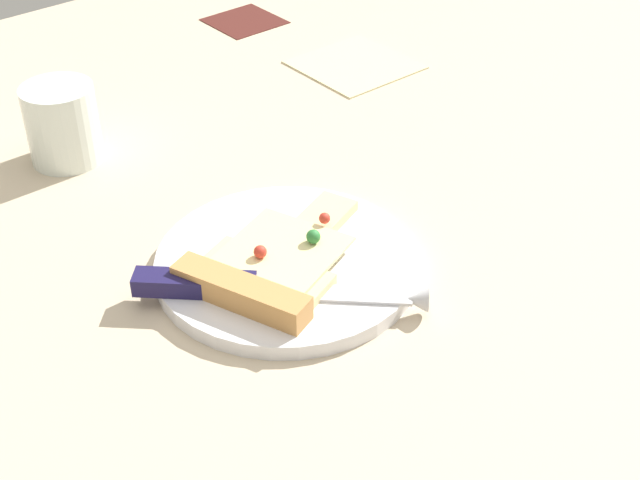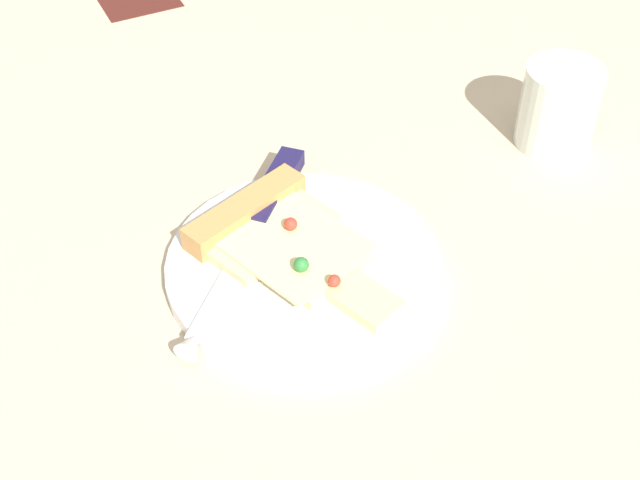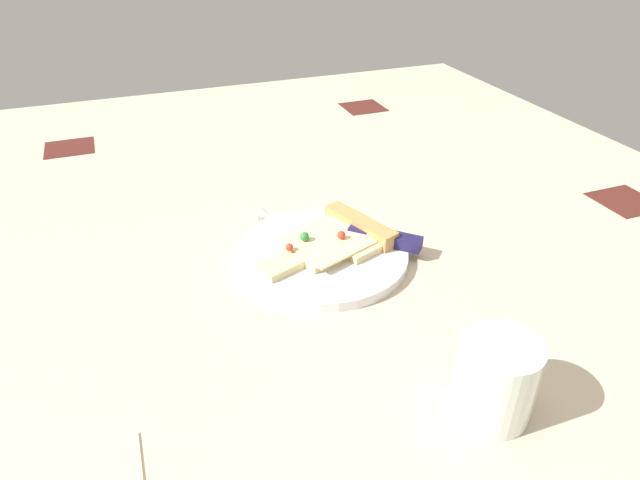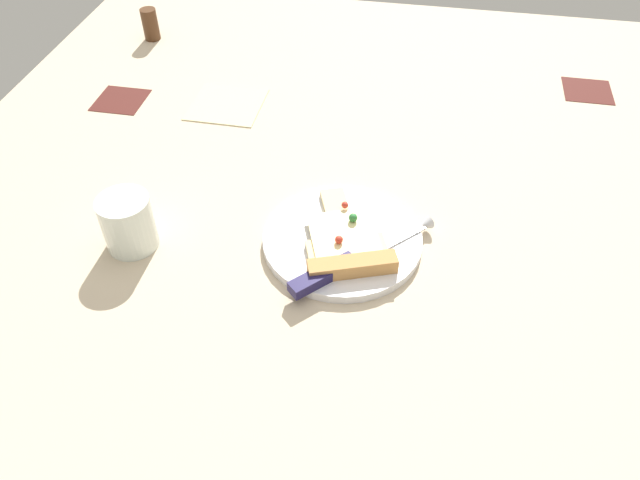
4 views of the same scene
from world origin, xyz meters
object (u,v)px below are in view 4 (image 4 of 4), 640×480
pizza_slice (346,245)px  drinking_glass (128,223)px  pepper_shaker (150,24)px  napkin (227,104)px  plate (342,239)px  knife (351,262)px

pizza_slice → drinking_glass: size_ratio=2.34×
pepper_shaker → drinking_glass: bearing=-70.9°
drinking_glass → napkin: (2.52, 37.75, -3.87)cm
plate → napkin: plate is taller
plate → drinking_glass: bearing=-169.3°
knife → drinking_glass: (-31.35, -0.25, 2.09)cm
plate → drinking_glass: 30.09cm
plate → napkin: size_ratio=1.75×
drinking_glass → napkin: 38.03cm
pepper_shaker → napkin: (23.37, -22.51, -3.09)cm
pepper_shaker → napkin: size_ratio=0.51×
knife → napkin: size_ratio=1.43×
pizza_slice → knife: 3.08cm
pepper_shaker → plate: bearing=-47.4°
plate → pizza_slice: (0.90, -2.44, 1.48)cm
plate → pepper_shaker: size_ratio=3.46×
drinking_glass → pizza_slice: bearing=5.9°
napkin → pizza_slice: bearing=-51.3°
pizza_slice → plate: bearing=90.3°
plate → napkin: bearing=129.9°
drinking_glass → knife: bearing=0.5°
plate → drinking_glass: drinking_glass is taller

